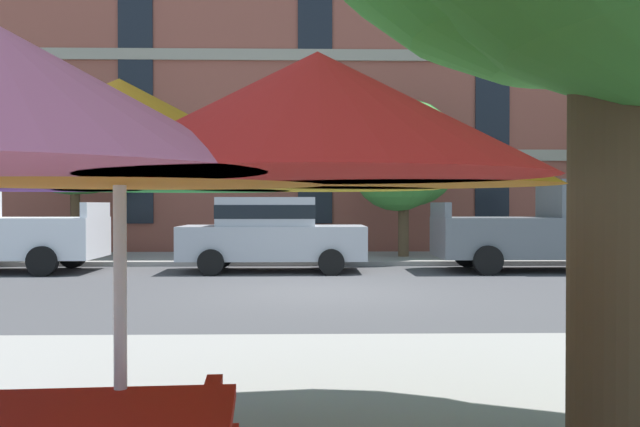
% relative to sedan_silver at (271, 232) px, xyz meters
% --- Properties ---
extents(ground_plane, '(120.00, 120.00, 0.00)m').
position_rel_sedan_silver_xyz_m(ground_plane, '(1.14, -3.70, -0.95)').
color(ground_plane, '#424244').
extents(sidewalk_far, '(56.00, 3.60, 0.12)m').
position_rel_sedan_silver_xyz_m(sidewalk_far, '(1.14, 3.10, -0.89)').
color(sidewalk_far, gray).
rests_on(sidewalk_far, ground).
extents(apartment_building, '(40.03, 12.08, 19.20)m').
position_rel_sedan_silver_xyz_m(apartment_building, '(1.14, 11.29, 8.65)').
color(apartment_building, '#934C3D').
rests_on(apartment_building, ground).
extents(sedan_silver, '(4.40, 1.98, 1.78)m').
position_rel_sedan_silver_xyz_m(sedan_silver, '(0.00, 0.00, 0.00)').
color(sedan_silver, '#A8AAB2').
rests_on(sedan_silver, ground).
extents(pickup_gray, '(5.10, 2.12, 2.20)m').
position_rel_sedan_silver_xyz_m(pickup_gray, '(6.80, 0.00, 0.08)').
color(pickup_gray, slate).
rests_on(pickup_gray, ground).
extents(street_tree_left, '(2.83, 2.72, 4.48)m').
position_rel_sedan_silver_xyz_m(street_tree_left, '(-5.80, 3.14, 2.11)').
color(street_tree_left, '#4C3823').
rests_on(street_tree_left, ground).
extents(street_tree_middle, '(3.09, 3.01, 4.61)m').
position_rel_sedan_silver_xyz_m(street_tree_middle, '(3.72, 2.94, 2.00)').
color(street_tree_middle, brown).
rests_on(street_tree_middle, ground).
extents(patio_umbrella, '(4.00, 4.00, 2.18)m').
position_rel_sedan_silver_xyz_m(patio_umbrella, '(-0.00, -12.70, 0.96)').
color(patio_umbrella, silver).
rests_on(patio_umbrella, ground).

